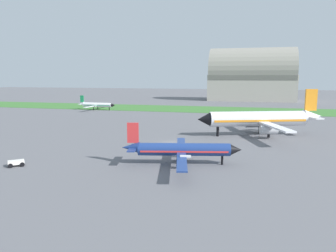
% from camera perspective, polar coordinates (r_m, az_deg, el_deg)
% --- Properties ---
extents(ground_plane, '(600.00, 600.00, 0.00)m').
position_cam_1_polar(ground_plane, '(69.78, 0.50, -2.93)').
color(ground_plane, slate).
extents(grass_taxiway_strip, '(360.00, 28.00, 0.08)m').
position_cam_1_polar(grass_taxiway_strip, '(140.11, 7.78, 2.89)').
color(grass_taxiway_strip, '#3D7533').
rests_on(grass_taxiway_strip, ground_plane).
extents(airplane_foreground_turboprop, '(19.27, 22.36, 6.78)m').
position_cam_1_polar(airplane_foreground_turboprop, '(52.25, 2.39, -4.13)').
color(airplane_foreground_turboprop, navy).
rests_on(airplane_foreground_turboprop, ground_plane).
extents(airplane_midfield_jet, '(29.93, 30.16, 11.09)m').
position_cam_1_polar(airplane_midfield_jet, '(80.62, 15.99, 1.19)').
color(airplane_midfield_jet, white).
rests_on(airplane_midfield_jet, ground_plane).
extents(airplane_taxiing_turboprop, '(17.21, 20.12, 6.03)m').
position_cam_1_polar(airplane_taxiing_turboprop, '(140.90, -12.46, 3.68)').
color(airplane_taxiing_turboprop, white).
rests_on(airplane_taxiing_turboprop, ground_plane).
extents(baggage_cart_near_gate, '(2.94, 2.89, 0.90)m').
position_cam_1_polar(baggage_cart_near_gate, '(56.96, -25.19, -5.86)').
color(baggage_cart_near_gate, white).
rests_on(baggage_cart_near_gate, ground_plane).
extents(hangar_distant, '(49.14, 26.51, 30.64)m').
position_cam_1_polar(hangar_distant, '(198.76, 14.53, 8.42)').
color(hangar_distant, '#B2AD9E').
rests_on(hangar_distant, ground_plane).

